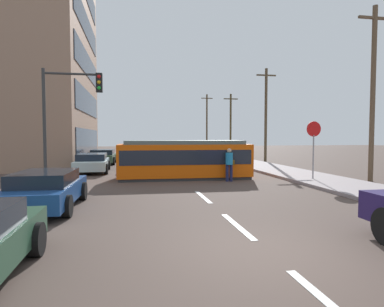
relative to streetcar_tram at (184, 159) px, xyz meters
The scene contains 18 objects.
ground_plane 1.89m from the streetcar_tram, 96.14° to the right, with size 120.00×120.00×0.00m, color #4F3F38.
sidewalk_curb_right 8.71m from the streetcar_tram, 39.92° to the right, with size 3.20×36.00×0.14m, color #9D8F90.
lane_stripe_1 9.61m from the streetcar_tram, 91.00° to the right, with size 0.16×2.40×0.01m, color silver.
lane_stripe_2 5.65m from the streetcar_tram, 91.72° to the right, with size 0.16×2.40×0.01m, color silver.
lane_stripe_3 6.09m from the streetcar_tram, 91.59° to the left, with size 0.16×2.40×0.01m, color silver.
lane_stripe_4 12.05m from the streetcar_tram, 90.80° to the left, with size 0.16×2.40×0.01m, color silver.
streetcar_tram is the anchor object (origin of this frame).
city_bus 7.57m from the streetcar_tram, 101.21° to the left, with size 2.61×5.38×1.79m.
pedestrian_crossing 2.64m from the streetcar_tram, 38.83° to the right, with size 0.45×0.36×1.67m.
parked_sedan_mid 8.55m from the streetcar_tram, 129.29° to the right, with size 2.04×4.28×1.19m.
parked_sedan_far 6.59m from the streetcar_tram, 142.92° to the left, with size 2.10×4.62×1.19m.
parked_sedan_furthest 11.48m from the streetcar_tram, 116.48° to the left, with size 2.15×4.42×1.19m.
stop_sign 6.75m from the streetcar_tram, 21.54° to the right, with size 0.76×0.07×2.88m.
traffic_light_mast 6.50m from the streetcar_tram, 157.97° to the right, with size 2.54×0.33×5.21m.
utility_pole_near 10.12m from the streetcar_tram, 18.38° to the right, with size 1.80×0.24×8.68m.
utility_pole_mid 13.81m from the streetcar_tram, 47.96° to the left, with size 1.80×0.24×8.27m.
utility_pole_far 23.72m from the streetcar_tram, 66.58° to the left, with size 1.80×0.24×7.52m.
utility_pole_distant 33.58m from the streetcar_tram, 74.72° to the left, with size 1.80×0.24×8.80m.
Camera 1 is at (-2.61, -5.75, 2.27)m, focal length 30.33 mm.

